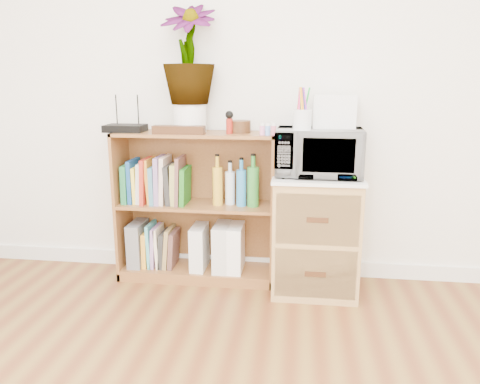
# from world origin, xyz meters

# --- Properties ---
(skirting_board) EXTENTS (4.00, 0.02, 0.10)m
(skirting_board) POSITION_xyz_m (0.00, 2.24, 0.05)
(skirting_board) COLOR white
(skirting_board) RESTS_ON ground
(bookshelf) EXTENTS (1.00, 0.30, 0.95)m
(bookshelf) POSITION_xyz_m (-0.35, 2.10, 0.47)
(bookshelf) COLOR brown
(bookshelf) RESTS_ON ground
(wicker_unit) EXTENTS (0.50, 0.45, 0.70)m
(wicker_unit) POSITION_xyz_m (0.40, 2.02, 0.35)
(wicker_unit) COLOR #9E7542
(wicker_unit) RESTS_ON ground
(microwave) EXTENTS (0.50, 0.34, 0.27)m
(microwave) POSITION_xyz_m (0.40, 2.02, 0.86)
(microwave) COLOR white
(microwave) RESTS_ON wicker_unit
(pen_cup) EXTENTS (0.10, 0.10, 0.11)m
(pen_cup) POSITION_xyz_m (0.30, 1.94, 1.05)
(pen_cup) COLOR silver
(pen_cup) RESTS_ON microwave
(small_appliance) EXTENTS (0.24, 0.20, 0.19)m
(small_appliance) POSITION_xyz_m (0.48, 2.10, 1.09)
(small_appliance) COLOR silver
(small_appliance) RESTS_ON microwave
(router) EXTENTS (0.24, 0.16, 0.04)m
(router) POSITION_xyz_m (-0.78, 2.08, 0.97)
(router) COLOR black
(router) RESTS_ON bookshelf
(white_bowl) EXTENTS (0.13, 0.13, 0.03)m
(white_bowl) POSITION_xyz_m (-0.55, 2.07, 0.97)
(white_bowl) COLOR white
(white_bowl) RESTS_ON bookshelf
(plant_pot) EXTENTS (0.20, 0.20, 0.17)m
(plant_pot) POSITION_xyz_m (-0.38, 2.12, 1.03)
(plant_pot) COLOR white
(plant_pot) RESTS_ON bookshelf
(potted_plant) EXTENTS (0.33, 0.33, 0.58)m
(potted_plant) POSITION_xyz_m (-0.38, 2.12, 1.41)
(potted_plant) COLOR #2C6D2B
(potted_plant) RESTS_ON plant_pot
(trinket_box) EXTENTS (0.31, 0.08, 0.05)m
(trinket_box) POSITION_xyz_m (-0.42, 2.00, 0.97)
(trinket_box) COLOR #33190E
(trinket_box) RESTS_ON bookshelf
(kokeshi_doll) EXTENTS (0.04, 0.04, 0.09)m
(kokeshi_doll) POSITION_xyz_m (-0.13, 2.06, 0.99)
(kokeshi_doll) COLOR maroon
(kokeshi_doll) RESTS_ON bookshelf
(wooden_bowl) EXTENTS (0.13, 0.13, 0.07)m
(wooden_bowl) POSITION_xyz_m (-0.07, 2.11, 0.99)
(wooden_bowl) COLOR #321F0D
(wooden_bowl) RESTS_ON bookshelf
(paint_jars) EXTENTS (0.11, 0.04, 0.06)m
(paint_jars) POSITION_xyz_m (0.10, 2.01, 0.98)
(paint_jars) COLOR #CD7181
(paint_jars) RESTS_ON bookshelf
(file_box) EXTENTS (0.09, 0.23, 0.29)m
(file_box) POSITION_xyz_m (-0.75, 2.10, 0.21)
(file_box) COLOR slate
(file_box) RESTS_ON bookshelf
(magazine_holder_left) EXTENTS (0.09, 0.23, 0.28)m
(magazine_holder_left) POSITION_xyz_m (-0.34, 2.09, 0.21)
(magazine_holder_left) COLOR silver
(magazine_holder_left) RESTS_ON bookshelf
(magazine_holder_mid) EXTENTS (0.09, 0.24, 0.30)m
(magazine_holder_mid) POSITION_xyz_m (-0.19, 2.09, 0.22)
(magazine_holder_mid) COLOR silver
(magazine_holder_mid) RESTS_ON bookshelf
(magazine_holder_right) EXTENTS (0.09, 0.24, 0.30)m
(magazine_holder_right) POSITION_xyz_m (-0.10, 2.09, 0.22)
(magazine_holder_right) COLOR white
(magazine_holder_right) RESTS_ON bookshelf
(cookbooks) EXTENTS (0.42, 0.20, 0.30)m
(cookbooks) POSITION_xyz_m (-0.60, 2.10, 0.63)
(cookbooks) COLOR #1D6D3C
(cookbooks) RESTS_ON bookshelf
(liquor_bottles) EXTENTS (0.29, 0.07, 0.32)m
(liquor_bottles) POSITION_xyz_m (-0.09, 2.10, 0.65)
(liquor_bottles) COLOR gold
(liquor_bottles) RESTS_ON bookshelf
(lower_books) EXTENTS (0.22, 0.19, 0.29)m
(lower_books) POSITION_xyz_m (-0.60, 2.10, 0.20)
(lower_books) COLOR gold
(lower_books) RESTS_ON bookshelf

